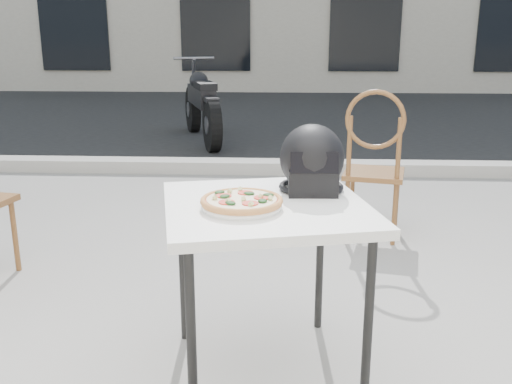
{
  "coord_description": "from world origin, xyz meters",
  "views": [
    {
      "loc": [
        -0.06,
        -2.52,
        1.34
      ],
      "look_at": [
        -0.17,
        -0.48,
        0.77
      ],
      "focal_mm": 40.0,
      "sensor_mm": 36.0,
      "label": 1
    }
  ],
  "objects_px": {
    "helmet": "(312,162)",
    "motorcycle": "(201,105)",
    "plate": "(242,206)",
    "cafe_chair_main": "(374,157)",
    "pizza": "(242,200)",
    "cafe_table_main": "(266,219)"
  },
  "relations": [
    {
      "from": "plate",
      "to": "pizza",
      "type": "bearing_deg",
      "value": 71.71
    },
    {
      "from": "cafe_table_main",
      "to": "plate",
      "type": "xyz_separation_m",
      "value": [
        -0.09,
        -0.08,
        0.07
      ]
    },
    {
      "from": "pizza",
      "to": "helmet",
      "type": "height_order",
      "value": "helmet"
    },
    {
      "from": "helmet",
      "to": "motorcycle",
      "type": "height_order",
      "value": "motorcycle"
    },
    {
      "from": "cafe_chair_main",
      "to": "cafe_table_main",
      "type": "bearing_deg",
      "value": 80.63
    },
    {
      "from": "motorcycle",
      "to": "cafe_chair_main",
      "type": "bearing_deg",
      "value": -82.93
    },
    {
      "from": "cafe_table_main",
      "to": "pizza",
      "type": "bearing_deg",
      "value": -137.77
    },
    {
      "from": "cafe_table_main",
      "to": "motorcycle",
      "type": "height_order",
      "value": "motorcycle"
    },
    {
      "from": "pizza",
      "to": "helmet",
      "type": "xyz_separation_m",
      "value": [
        0.26,
        0.26,
        0.09
      ]
    },
    {
      "from": "cafe_chair_main",
      "to": "motorcycle",
      "type": "xyz_separation_m",
      "value": [
        -1.66,
        3.56,
        -0.1
      ]
    },
    {
      "from": "motorcycle",
      "to": "plate",
      "type": "bearing_deg",
      "value": -97.89
    },
    {
      "from": "plate",
      "to": "cafe_chair_main",
      "type": "relative_size",
      "value": 0.34
    },
    {
      "from": "cafe_table_main",
      "to": "helmet",
      "type": "bearing_deg",
      "value": 46.13
    },
    {
      "from": "plate",
      "to": "cafe_chair_main",
      "type": "height_order",
      "value": "cafe_chair_main"
    },
    {
      "from": "cafe_table_main",
      "to": "motorcycle",
      "type": "bearing_deg",
      "value": 101.03
    },
    {
      "from": "cafe_chair_main",
      "to": "motorcycle",
      "type": "relative_size",
      "value": 0.5
    },
    {
      "from": "plate",
      "to": "helmet",
      "type": "xyz_separation_m",
      "value": [
        0.26,
        0.26,
        0.11
      ]
    },
    {
      "from": "cafe_chair_main",
      "to": "plate",
      "type": "bearing_deg",
      "value": 79.06
    },
    {
      "from": "cafe_table_main",
      "to": "pizza",
      "type": "xyz_separation_m",
      "value": [
        -0.09,
        -0.08,
        0.1
      ]
    },
    {
      "from": "cafe_table_main",
      "to": "helmet",
      "type": "distance_m",
      "value": 0.32
    },
    {
      "from": "helmet",
      "to": "cafe_table_main",
      "type": "bearing_deg",
      "value": -136.03
    },
    {
      "from": "plate",
      "to": "pizza",
      "type": "xyz_separation_m",
      "value": [
        0.0,
        0.0,
        0.02
      ]
    }
  ]
}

